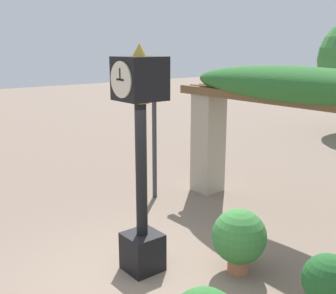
{
  "coord_description": "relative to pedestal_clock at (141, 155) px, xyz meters",
  "views": [
    {
      "loc": [
        4.65,
        -3.09,
        3.37
      ],
      "look_at": [
        -0.21,
        0.78,
        1.87
      ],
      "focal_mm": 45.0,
      "sensor_mm": 36.0,
      "label": 1
    }
  ],
  "objects": [
    {
      "name": "ground_plane",
      "position": [
        0.21,
        -0.28,
        -1.83
      ],
      "size": [
        60.0,
        60.0,
        0.0
      ],
      "primitive_type": "plane",
      "color": "#7F6B5B"
    },
    {
      "name": "pedestal_clock",
      "position": [
        0.0,
        0.0,
        0.0
      ],
      "size": [
        0.6,
        0.65,
        3.41
      ],
      "color": "black",
      "rests_on": "ground"
    },
    {
      "name": "pergola",
      "position": [
        0.21,
        3.31,
        0.42
      ],
      "size": [
        5.66,
        1.18,
        3.01
      ],
      "color": "#A89E89",
      "rests_on": "ground"
    },
    {
      "name": "potted_plant_near_left",
      "position": [
        0.97,
        1.09,
        -1.26
      ],
      "size": [
        0.83,
        0.83,
        1.0
      ],
      "color": "#B26B4C",
      "rests_on": "ground"
    },
    {
      "name": "potted_plant_far_left",
      "position": [
        2.36,
        1.24,
        -1.41
      ],
      "size": [
        0.68,
        0.68,
        0.8
      ],
      "color": "#B26B4C",
      "rests_on": "ground"
    },
    {
      "name": "lamp_post",
      "position": [
        -2.43,
        2.05,
        0.37
      ],
      "size": [
        0.33,
        0.33,
        3.01
      ],
      "color": "#333338",
      "rests_on": "ground"
    }
  ]
}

